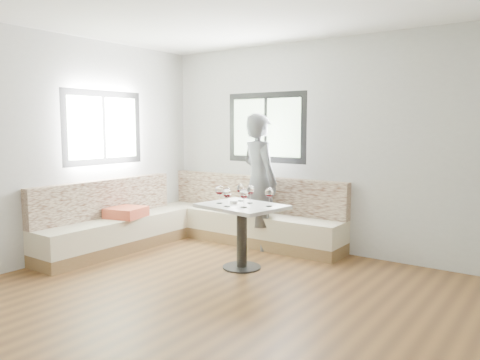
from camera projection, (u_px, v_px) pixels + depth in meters
name	position (u px, v px, depth m)	size (l,w,h in m)	color
room	(200.00, 155.00, 4.28)	(5.01, 5.01, 2.81)	brown
banquette	(191.00, 222.00, 6.53)	(2.90, 2.80, 0.95)	brown
table	(242.00, 221.00, 5.48)	(1.03, 0.86, 0.76)	black
person	(259.00, 182.00, 6.37)	(0.67, 0.44, 1.84)	#54575B
olive_ramekin	(234.00, 202.00, 5.52)	(0.09, 0.09, 0.04)	white
wine_glass_a	(219.00, 191.00, 5.52)	(0.10, 0.10, 0.22)	white
wine_glass_b	(227.00, 193.00, 5.30)	(0.10, 0.10, 0.22)	white
wine_glass_c	(244.00, 194.00, 5.23)	(0.10, 0.10, 0.22)	white
wine_glass_d	(250.00, 191.00, 5.52)	(0.10, 0.10, 0.22)	white
wine_glass_e	(269.00, 193.00, 5.31)	(0.10, 0.10, 0.22)	white
wine_glass_f	(240.00, 189.00, 5.69)	(0.10, 0.10, 0.22)	white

